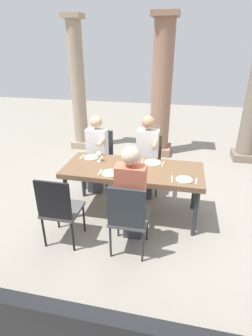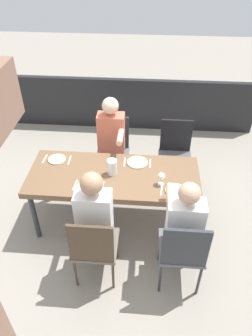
{
  "view_description": "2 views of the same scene",
  "coord_description": "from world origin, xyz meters",
  "px_view_note": "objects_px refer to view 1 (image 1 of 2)",
  "views": [
    {
      "loc": [
        0.6,
        -3.26,
        2.32
      ],
      "look_at": [
        -0.09,
        -0.04,
        0.76
      ],
      "focal_mm": 28.24,
      "sensor_mm": 36.0,
      "label": 1
    },
    {
      "loc": [
        -0.36,
        2.77,
        3.05
      ],
      "look_at": [
        -0.13,
        -0.09,
        0.78
      ],
      "focal_mm": 34.39,
      "sensor_mm": 36.0,
      "label": 2
    }
  ],
  "objects_px": {
    "dining_table": "(133,172)",
    "diner_guest_third": "(147,154)",
    "plate_1": "(111,173)",
    "chair_mid_north": "(148,160)",
    "chair_west_south": "(59,208)",
    "plate_0": "(91,157)",
    "plate_3": "(184,180)",
    "water_pitcher": "(134,163)",
    "plate_2": "(152,163)",
    "stone_column_centre": "(161,90)",
    "diner_man_white": "(96,152)",
    "chair_mid_south": "(128,216)",
    "stone_column_near": "(78,88)",
    "diner_woman_green": "(131,194)",
    "chair_west_north": "(100,155)",
    "wine_glass_0": "(99,154)"
  },
  "relations": [
    {
      "from": "chair_mid_north",
      "to": "plate_0",
      "type": "xyz_separation_m",
      "value": [
        -0.79,
        -0.6,
        0.23
      ]
    },
    {
      "from": "chair_mid_south",
      "to": "plate_3",
      "type": "distance_m",
      "value": 0.88
    },
    {
      "from": "chair_west_south",
      "to": "plate_0",
      "type": "height_order",
      "value": "chair_west_south"
    },
    {
      "from": "chair_mid_north",
      "to": "dining_table",
      "type": "bearing_deg",
      "value": -97.28
    },
    {
      "from": "stone_column_near",
      "to": "plate_1",
      "type": "distance_m",
      "value": 3.21
    },
    {
      "from": "chair_west_north",
      "to": "diner_guest_third",
      "type": "distance_m",
      "value": 0.89
    },
    {
      "from": "chair_west_north",
      "to": "diner_man_white",
      "type": "xyz_separation_m",
      "value": [
        0.0,
        -0.18,
        0.13
      ]
    },
    {
      "from": "diner_man_white",
      "to": "plate_1",
      "type": "bearing_deg",
      "value": -61.02
    },
    {
      "from": "dining_table",
      "to": "diner_guest_third",
      "type": "relative_size",
      "value": 1.46
    },
    {
      "from": "stone_column_centre",
      "to": "plate_1",
      "type": "relative_size",
      "value": 11.59
    },
    {
      "from": "dining_table",
      "to": "plate_2",
      "type": "bearing_deg",
      "value": 42.03
    },
    {
      "from": "diner_guest_third",
      "to": "plate_3",
      "type": "distance_m",
      "value": 1.04
    },
    {
      "from": "dining_table",
      "to": "chair_west_north",
      "type": "distance_m",
      "value": 1.12
    },
    {
      "from": "dining_table",
      "to": "diner_man_white",
      "type": "xyz_separation_m",
      "value": [
        -0.74,
        0.64,
        -0.01
      ]
    },
    {
      "from": "dining_table",
      "to": "stone_column_near",
      "type": "distance_m",
      "value": 3.16
    },
    {
      "from": "plate_2",
      "to": "plate_0",
      "type": "bearing_deg",
      "value": 179.81
    },
    {
      "from": "diner_woman_green",
      "to": "diner_guest_third",
      "type": "xyz_separation_m",
      "value": [
        0.01,
        1.28,
        -0.01
      ]
    },
    {
      "from": "dining_table",
      "to": "water_pitcher",
      "type": "xyz_separation_m",
      "value": [
        0.02,
        -0.02,
        0.15
      ]
    },
    {
      "from": "diner_man_white",
      "to": "stone_column_near",
      "type": "height_order",
      "value": "stone_column_near"
    },
    {
      "from": "stone_column_near",
      "to": "water_pitcher",
      "type": "distance_m",
      "value": 3.15
    },
    {
      "from": "plate_1",
      "to": "chair_mid_north",
      "type": "bearing_deg",
      "value": 71.18
    },
    {
      "from": "diner_woman_green",
      "to": "water_pitcher",
      "type": "relative_size",
      "value": 7.33
    },
    {
      "from": "chair_mid_south",
      "to": "stone_column_centre",
      "type": "xyz_separation_m",
      "value": [
        0.02,
        3.35,
        0.87
      ]
    },
    {
      "from": "chair_mid_north",
      "to": "stone_column_centre",
      "type": "height_order",
      "value": "stone_column_centre"
    },
    {
      "from": "diner_guest_third",
      "to": "stone_column_near",
      "type": "xyz_separation_m",
      "value": [
        -1.86,
        1.89,
        0.7
      ]
    },
    {
      "from": "wine_glass_0",
      "to": "water_pitcher",
      "type": "height_order",
      "value": "water_pitcher"
    },
    {
      "from": "dining_table",
      "to": "plate_1",
      "type": "bearing_deg",
      "value": -137.56
    },
    {
      "from": "chair_west_south",
      "to": "chair_mid_south",
      "type": "bearing_deg",
      "value": 0.02
    },
    {
      "from": "chair_west_south",
      "to": "plate_1",
      "type": "bearing_deg",
      "value": 50.52
    },
    {
      "from": "water_pitcher",
      "to": "plate_2",
      "type": "bearing_deg",
      "value": 45.9
    },
    {
      "from": "diner_guest_third",
      "to": "plate_2",
      "type": "xyz_separation_m",
      "value": [
        0.14,
        -0.42,
        0.05
      ]
    },
    {
      "from": "chair_west_north",
      "to": "diner_guest_third",
      "type": "xyz_separation_m",
      "value": [
        0.85,
        -0.19,
        0.16
      ]
    },
    {
      "from": "plate_3",
      "to": "water_pitcher",
      "type": "xyz_separation_m",
      "value": [
        -0.69,
        0.2,
        0.07
      ]
    },
    {
      "from": "chair_mid_north",
      "to": "diner_guest_third",
      "type": "relative_size",
      "value": 0.71
    },
    {
      "from": "diner_woman_green",
      "to": "water_pitcher",
      "type": "bearing_deg",
      "value": 97.91
    },
    {
      "from": "dining_table",
      "to": "diner_man_white",
      "type": "bearing_deg",
      "value": 139.12
    },
    {
      "from": "chair_west_south",
      "to": "stone_column_centre",
      "type": "relative_size",
      "value": 0.33
    },
    {
      "from": "plate_2",
      "to": "stone_column_centre",
      "type": "bearing_deg",
      "value": 92.85
    },
    {
      "from": "diner_woman_green",
      "to": "plate_3",
      "type": "xyz_separation_m",
      "value": [
        0.6,
        0.43,
        0.04
      ]
    },
    {
      "from": "chair_west_south",
      "to": "stone_column_centre",
      "type": "bearing_deg",
      "value": 75.42
    },
    {
      "from": "water_pitcher",
      "to": "stone_column_centre",
      "type": "bearing_deg",
      "value": 87.43
    },
    {
      "from": "chair_west_south",
      "to": "stone_column_near",
      "type": "distance_m",
      "value": 3.61
    },
    {
      "from": "diner_man_white",
      "to": "plate_3",
      "type": "height_order",
      "value": "diner_man_white"
    },
    {
      "from": "chair_mid_south",
      "to": "diner_man_white",
      "type": "bearing_deg",
      "value": 119.98
    },
    {
      "from": "diner_man_white",
      "to": "plate_3",
      "type": "bearing_deg",
      "value": -30.82
    },
    {
      "from": "chair_mid_south",
      "to": "water_pitcher",
      "type": "xyz_separation_m",
      "value": [
        -0.09,
        0.81,
        0.29
      ]
    },
    {
      "from": "chair_mid_south",
      "to": "stone_column_centre",
      "type": "relative_size",
      "value": 0.33
    },
    {
      "from": "diner_man_white",
      "to": "plate_3",
      "type": "relative_size",
      "value": 5.91
    },
    {
      "from": "chair_mid_north",
      "to": "plate_3",
      "type": "xyz_separation_m",
      "value": [
        0.6,
        -1.05,
        0.23
      ]
    },
    {
      "from": "plate_2",
      "to": "chair_west_south",
      "type": "bearing_deg",
      "value": -133.35
    }
  ]
}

